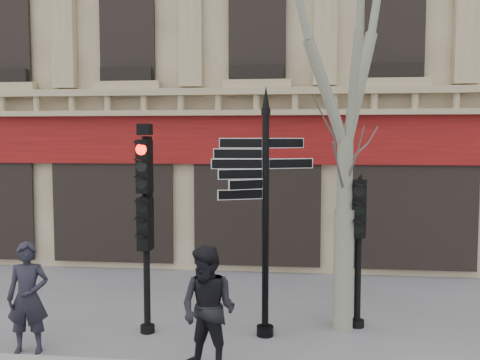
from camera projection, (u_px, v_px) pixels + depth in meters
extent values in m
plane|color=slate|center=(235.00, 341.00, 9.61)|extent=(80.00, 80.00, 0.00)
cube|color=tan|center=(273.00, 3.00, 21.29)|extent=(28.00, 15.00, 18.00)
cube|color=#5F0D09|center=(257.00, 140.00, 14.17)|extent=(28.00, 0.25, 1.30)
cube|color=#9A8564|center=(256.00, 102.00, 13.86)|extent=(28.00, 0.35, 0.74)
cylinder|color=black|center=(265.00, 227.00, 9.70)|extent=(0.12, 0.12, 4.06)
cylinder|color=black|center=(265.00, 331.00, 9.86)|extent=(0.32, 0.32, 0.18)
cone|color=black|center=(266.00, 97.00, 9.52)|extent=(0.14, 0.14, 0.41)
cylinder|color=black|center=(146.00, 238.00, 9.88)|extent=(0.12, 0.12, 3.58)
cylinder|color=black|center=(148.00, 329.00, 10.02)|extent=(0.27, 0.27, 0.14)
cube|color=black|center=(146.00, 223.00, 9.86)|extent=(0.45, 0.34, 0.97)
cube|color=black|center=(145.00, 166.00, 9.78)|extent=(0.45, 0.34, 0.97)
sphere|color=#FF0C05|center=(145.00, 152.00, 9.76)|extent=(0.20, 0.20, 0.20)
cube|color=black|center=(145.00, 129.00, 9.73)|extent=(0.25, 0.30, 0.20)
cylinder|color=black|center=(358.00, 254.00, 10.22)|extent=(0.14, 0.14, 2.85)
cylinder|color=black|center=(357.00, 323.00, 10.32)|extent=(0.30, 0.30, 0.16)
cube|color=black|center=(359.00, 208.00, 10.15)|extent=(0.53, 0.42, 1.08)
cylinder|color=#9B997F|center=(343.00, 270.00, 10.11)|extent=(0.38, 0.38, 2.30)
cylinder|color=#9B997F|center=(345.00, 176.00, 9.97)|extent=(0.29, 0.29, 1.47)
imported|color=black|center=(28.00, 298.00, 9.04)|extent=(0.77, 0.58, 1.89)
imported|color=black|center=(208.00, 310.00, 8.28)|extent=(1.17, 1.05, 1.97)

